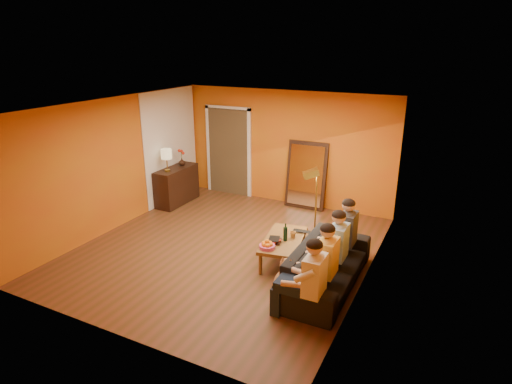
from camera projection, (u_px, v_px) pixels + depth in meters
The scene contains 27 objects.
room_shell at pixel (236, 176), 7.73m from camera, with size 5.00×5.50×2.60m.
white_accent at pixel (171, 146), 9.94m from camera, with size 0.02×1.90×2.58m, color white.
doorway_recess at pixel (231, 151), 10.52m from camera, with size 1.06×0.30×2.10m, color #3F2D19.
door_jamb_left at pixel (209, 150), 10.66m from camera, with size 0.08×0.06×2.20m, color white.
door_jamb_right at pixel (249, 155), 10.18m from camera, with size 0.08×0.06×2.20m, color white.
door_header at pixel (228, 108), 10.07m from camera, with size 1.22×0.06×0.08m, color white.
mirror_frame at pixel (306, 175), 9.59m from camera, with size 0.92×0.06×1.52m, color black.
mirror_glass at pixel (306, 176), 9.55m from camera, with size 0.78×0.02×1.36m, color white.
sideboard at pixel (177, 185), 9.96m from camera, with size 0.44×1.18×0.85m, color black.
table_lamp at pixel (167, 160), 9.48m from camera, with size 0.24×0.24×0.51m, color beige, non-canonical shape.
sofa at pixel (327, 265), 6.60m from camera, with size 0.87×2.22×0.65m, color black.
coffee_table at pixel (283, 250), 7.34m from camera, with size 0.62×1.22×0.42m, color brown, non-canonical shape.
floor_lamp at pixel (316, 209), 7.75m from camera, with size 0.30×0.24×1.44m, color #B09533, non-canonical shape.
dog at pixel (285, 282), 6.13m from camera, with size 0.36×0.57×0.67m, color #A86E4C, non-canonical shape.
person_far_left at pixel (314, 282), 5.61m from camera, with size 0.70×0.44×1.22m, color silver, non-canonical shape.
person_mid_left at pixel (327, 264), 6.07m from camera, with size 0.70×0.44×1.22m, color #E5B54C, non-canonical shape.
person_mid_right at pixel (338, 248), 6.53m from camera, with size 0.70×0.44×1.22m, color #89ADD4, non-canonical shape.
person_far_right at pixel (348, 234), 7.00m from camera, with size 0.70×0.44×1.22m, color #313236, non-canonical shape.
fruit_bowl at pixel (267, 244), 6.91m from camera, with size 0.26×0.26×0.16m, color #D04982, non-canonical shape.
wine_bottle at pixel (285, 232), 7.16m from camera, with size 0.07×0.07×0.31m, color black.
tumbler at pixel (293, 235), 7.31m from camera, with size 0.11×0.11×0.10m, color #B27F3F.
laptop at pixel (301, 232), 7.49m from camera, with size 0.30×0.20×0.02m, color black.
book_lower at pixel (269, 241), 7.18m from camera, with size 0.20×0.27×0.03m, color black.
book_mid at pixel (270, 239), 7.17m from camera, with size 0.17×0.23×0.02m, color red.
book_upper at pixel (269, 239), 7.16m from camera, with size 0.18×0.24×0.02m, color black.
vase at pixel (182, 162), 10.00m from camera, with size 0.16×0.16×0.17m, color black.
flowers at pixel (181, 152), 9.93m from camera, with size 0.17×0.17×0.39m, color red, non-canonical shape.
Camera 1 is at (3.63, -6.08, 3.58)m, focal length 30.00 mm.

